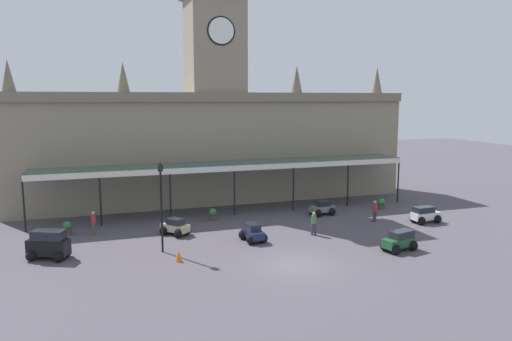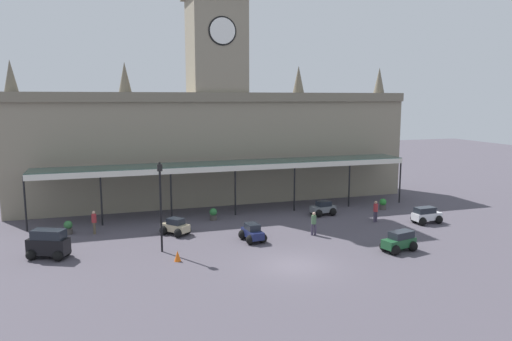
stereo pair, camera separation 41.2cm
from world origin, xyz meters
The scene contains 17 objects.
ground_plane centered at (0.00, 0.00, 0.00)m, with size 140.00×140.00×0.00m, color #4C4650.
station_building centered at (0.00, 18.98, 6.13)m, with size 36.06×5.63×19.45m.
entrance_canopy centered at (0.00, 14.02, 4.05)m, with size 31.61×3.26×4.21m.
car_beige_sedan centered at (-5.58, 8.54, 0.50)m, with size 2.18×2.24×1.19m.
car_white_estate centered at (13.36, 5.74, 0.56)m, with size 2.30×1.63×1.27m.
car_grey_sedan centered at (6.88, 10.52, 0.50)m, with size 2.13×1.66×1.19m.
car_green_estate centered at (7.34, 0.48, 0.56)m, with size 2.40×1.87×1.27m.
car_navy_sedan centered at (-0.83, 5.40, 0.50)m, with size 1.65×2.13×1.19m.
car_black_van centered at (-13.61, 5.80, 0.81)m, with size 2.58×2.21×1.77m.
pedestrian_near_entrance centered at (-11.04, 10.53, 0.91)m, with size 0.34×0.39×1.67m.
pedestrian_crossing_forecourt centered at (9.84, 7.31, 0.91)m, with size 0.37×0.34×1.67m.
pedestrian_beside_cars centered at (3.69, 5.40, 0.91)m, with size 0.39×0.34×1.67m.
victorian_lamppost centered at (-6.95, 4.96, 3.49)m, with size 0.30×0.30×5.71m.
traffic_cone centered at (-6.30, 2.86, 0.32)m, with size 0.40×0.40×0.64m, color orange.
planter_by_canopy centered at (-12.81, 11.04, 0.49)m, with size 0.60×0.60×0.96m.
planter_near_kerb centered at (-2.10, 11.72, 0.49)m, with size 0.60×0.60×0.96m.
planter_forecourt_centre centered at (12.73, 10.79, 0.49)m, with size 0.60×0.60×0.96m.
Camera 2 is at (-10.30, -24.70, 9.59)m, focal length 33.81 mm.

